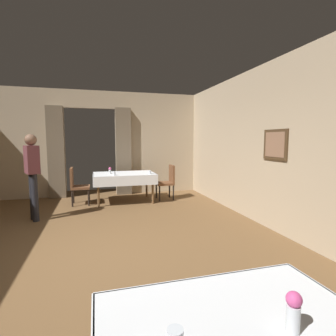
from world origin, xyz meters
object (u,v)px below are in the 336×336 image
(flower_vase_near, at_px, (293,311))
(flower_vase_mid, at_px, (110,170))
(chair_mid_left, at_px, (77,184))
(chair_mid_right, at_px, (168,180))
(person_waiter_by_doorway, at_px, (32,170))
(glass_mid_c, at_px, (150,172))
(dining_table_mid, at_px, (124,176))
(glass_mid_b, at_px, (114,173))

(flower_vase_near, distance_m, flower_vase_mid, 5.86)
(chair_mid_left, xyz_separation_m, flower_vase_mid, (0.81, -0.01, 0.33))
(chair_mid_left, relative_size, chair_mid_right, 1.00)
(person_waiter_by_doorway, bearing_deg, flower_vase_mid, 35.27)
(flower_vase_near, bearing_deg, flower_vase_mid, 94.72)
(chair_mid_left, xyz_separation_m, chair_mid_right, (2.33, -0.00, 0.00))
(flower_vase_near, xyz_separation_m, glass_mid_c, (0.49, 5.54, -0.06))
(flower_vase_near, bearing_deg, chair_mid_left, 102.42)
(dining_table_mid, relative_size, glass_mid_b, 15.18)
(chair_mid_right, bearing_deg, flower_vase_near, -100.13)
(flower_vase_mid, height_order, glass_mid_c, flower_vase_mid)
(flower_vase_near, bearing_deg, glass_mid_b, 94.18)
(chair_mid_right, relative_size, flower_vase_near, 4.82)
(dining_table_mid, height_order, chair_mid_right, chair_mid_right)
(dining_table_mid, height_order, glass_mid_b, glass_mid_b)
(chair_mid_left, distance_m, person_waiter_by_doorway, 1.43)
(chair_mid_left, bearing_deg, glass_mid_c, -10.11)
(dining_table_mid, height_order, chair_mid_left, chair_mid_left)
(chair_mid_left, height_order, person_waiter_by_doorway, person_waiter_by_doorway)
(chair_mid_left, bearing_deg, person_waiter_by_doorway, -123.84)
(chair_mid_left, height_order, glass_mid_c, chair_mid_left)
(chair_mid_right, xyz_separation_m, flower_vase_near, (-1.05, -5.85, 0.34))
(dining_table_mid, bearing_deg, glass_mid_b, -129.38)
(dining_table_mid, xyz_separation_m, flower_vase_near, (0.12, -5.86, 0.19))
(chair_mid_right, height_order, person_waiter_by_doorway, person_waiter_by_doorway)
(dining_table_mid, bearing_deg, flower_vase_mid, -177.15)
(glass_mid_b, relative_size, person_waiter_by_doorway, 0.06)
(chair_mid_right, height_order, glass_mid_c, chair_mid_right)
(glass_mid_b, xyz_separation_m, person_waiter_by_doorway, (-1.63, -0.77, 0.22))
(glass_mid_c, bearing_deg, glass_mid_b, -178.53)
(person_waiter_by_doorway, bearing_deg, chair_mid_right, 19.83)
(chair_mid_right, distance_m, glass_mid_c, 0.70)
(chair_mid_left, height_order, glass_mid_b, chair_mid_left)
(dining_table_mid, height_order, person_waiter_by_doorway, person_waiter_by_doorway)
(flower_vase_mid, height_order, person_waiter_by_doorway, person_waiter_by_doorway)
(dining_table_mid, height_order, glass_mid_c, glass_mid_c)
(chair_mid_right, xyz_separation_m, glass_mid_c, (-0.56, -0.32, 0.28))
(chair_mid_right, height_order, flower_vase_mid, chair_mid_right)
(chair_mid_left, relative_size, flower_vase_near, 4.82)
(chair_mid_right, distance_m, flower_vase_near, 5.95)
(flower_vase_mid, bearing_deg, chair_mid_left, 178.96)
(flower_vase_near, distance_m, glass_mid_b, 5.53)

